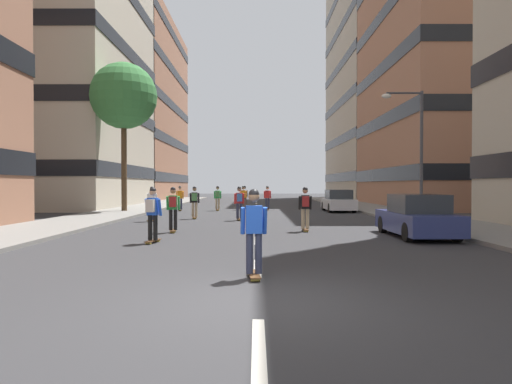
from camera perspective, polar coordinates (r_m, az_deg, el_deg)
The scene contains 24 objects.
ground_plane at distance 29.67m, azimuth 0.01°, elevation -2.69°, with size 134.87×134.87×0.00m, color #333335.
sidewalk_left at distance 33.63m, azimuth -15.18°, elevation -2.17°, with size 3.81×61.81×0.14m, color gray.
sidewalk_right at distance 33.65m, azimuth 15.18°, elevation -2.17°, with size 3.81×61.81×0.14m, color gray.
lane_markings at distance 30.19m, azimuth 0.01°, elevation -2.62°, with size 0.16×52.20×0.01m.
building_left_mid at distance 45.51m, azimuth -26.36°, elevation 17.67°, with size 17.21×17.74×29.93m.
building_left_far at distance 63.17m, azimuth -18.04°, elevation 9.75°, with size 17.21×23.68×23.06m.
building_right_mid at distance 44.62m, azimuth 26.30°, elevation 13.16°, with size 17.21×18.81×22.62m.
building_right_far at distance 64.16m, azimuth 18.01°, elevation 14.18°, with size 17.21×21.55×33.10m.
parked_car_near at distance 32.16m, azimuth 10.22°, elevation -1.17°, with size 1.82×4.40×1.52m.
parked_car_mid at distance 17.17m, azimuth 19.47°, elevation -3.02°, with size 1.82×4.40×1.52m.
street_tree_near at distance 32.00m, azimuth -16.29°, elevation 11.42°, with size 4.37×4.37×9.81m.
streetlamp_right at distance 24.71m, azimuth 19.17°, elevation 6.15°, with size 2.13×0.30×6.50m.
skater_0 at distance 32.83m, azimuth -9.56°, elevation -0.63°, with size 0.56×0.92×1.78m.
skater_1 at distance 9.06m, azimuth -0.31°, elevation -4.62°, with size 0.55×0.91×1.78m.
skater_2 at distance 23.63m, azimuth -12.94°, elevation -1.24°, with size 0.56×0.92×1.78m.
skater_3 at distance 37.34m, azimuth -1.50°, elevation -0.44°, with size 0.57×0.92×1.78m.
skater_4 at distance 18.23m, azimuth 6.14°, elevation -1.75°, with size 0.53×0.90×1.78m.
skater_5 at distance 33.29m, azimuth 1.38°, elevation -0.60°, with size 0.56×0.92×1.78m.
skater_6 at distance 32.78m, azimuth -4.88°, elevation -0.57°, with size 0.54×0.91×1.78m.
skater_7 at distance 33.75m, azimuth -1.66°, elevation -0.58°, with size 0.53×0.90×1.78m.
skater_8 at distance 23.71m, azimuth -2.16°, elevation -1.13°, with size 0.55×0.92×1.78m.
skater_9 at distance 14.84m, azimuth -12.89°, elevation -2.38°, with size 0.57×0.92×1.78m.
skater_10 at distance 18.03m, azimuth -10.41°, elevation -1.79°, with size 0.55×0.92×1.78m.
skater_11 at distance 24.99m, azimuth -7.76°, elevation -1.04°, with size 0.54×0.91×1.78m.
Camera 1 is at (-0.03, -7.13, 1.86)m, focal length 31.93 mm.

